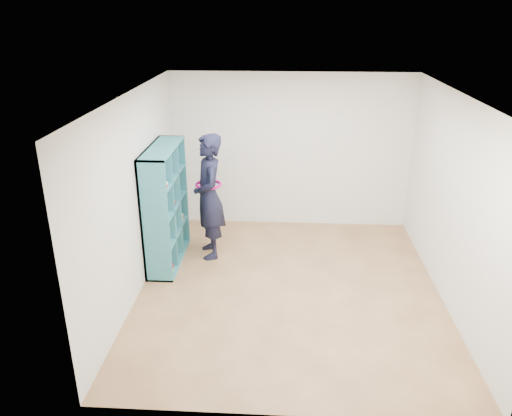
{
  "coord_description": "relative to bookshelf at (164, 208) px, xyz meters",
  "views": [
    {
      "loc": [
        -0.1,
        -5.85,
        3.57
      ],
      "look_at": [
        -0.46,
        0.3,
        1.06
      ],
      "focal_mm": 35.0,
      "sensor_mm": 36.0,
      "label": 1
    }
  ],
  "objects": [
    {
      "name": "wall_right",
      "position": [
        3.83,
        -0.74,
        0.46
      ],
      "size": [
        0.02,
        4.5,
        2.6
      ],
      "primitive_type": "cube",
      "color": "silver",
      "rests_on": "floor"
    },
    {
      "name": "wall_left",
      "position": [
        -0.17,
        -0.74,
        0.46
      ],
      "size": [
        0.02,
        4.5,
        2.6
      ],
      "primitive_type": "cube",
      "color": "silver",
      "rests_on": "floor"
    },
    {
      "name": "bookshelf",
      "position": [
        0.0,
        0.0,
        0.0
      ],
      "size": [
        0.38,
        1.32,
        1.76
      ],
      "color": "teal",
      "rests_on": "floor"
    },
    {
      "name": "smartphone",
      "position": [
        0.46,
        0.26,
        0.23
      ],
      "size": [
        0.04,
        0.11,
        0.15
      ],
      "rotation": [
        0.41,
        0.0,
        0.28
      ],
      "color": "silver",
      "rests_on": "person"
    },
    {
      "name": "person",
      "position": [
        0.63,
        0.23,
        0.1
      ],
      "size": [
        0.63,
        0.79,
        1.89
      ],
      "rotation": [
        0.0,
        0.0,
        -1.29
      ],
      "color": "black",
      "rests_on": "floor"
    },
    {
      "name": "floor",
      "position": [
        1.83,
        -0.74,
        -0.84
      ],
      "size": [
        4.5,
        4.5,
        0.0
      ],
      "primitive_type": "plane",
      "color": "brown",
      "rests_on": "ground"
    },
    {
      "name": "wall_back",
      "position": [
        1.83,
        1.51,
        0.46
      ],
      "size": [
        4.0,
        0.02,
        2.6
      ],
      "primitive_type": "cube",
      "color": "silver",
      "rests_on": "floor"
    },
    {
      "name": "wall_front",
      "position": [
        1.83,
        -2.99,
        0.46
      ],
      "size": [
        4.0,
        0.02,
        2.6
      ],
      "primitive_type": "cube",
      "color": "silver",
      "rests_on": "floor"
    },
    {
      "name": "ceiling",
      "position": [
        1.83,
        -0.74,
        1.76
      ],
      "size": [
        4.5,
        4.5,
        0.0
      ],
      "primitive_type": "plane",
      "color": "white",
      "rests_on": "wall_back"
    }
  ]
}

